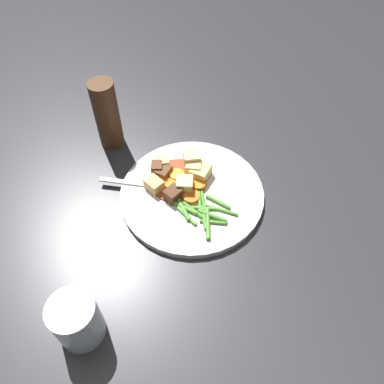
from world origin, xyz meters
The scene contains 35 objects.
ground_plane centered at (0.00, 0.00, 0.00)m, with size 3.00×3.00×0.00m, color #2D2D33.
dinner_plate centered at (0.00, 0.00, 0.01)m, with size 0.28×0.28×0.01m, color white.
stew_sauce centered at (0.04, 0.01, 0.01)m, with size 0.12×0.12×0.00m, color #93381E.
carrot_slice_0 centered at (0.01, -0.02, 0.02)m, with size 0.03×0.03×0.01m, color orange.
carrot_slice_1 centered at (0.05, 0.04, 0.02)m, with size 0.03×0.03×0.01m, color orange.
carrot_slice_2 centered at (0.01, 0.03, 0.02)m, with size 0.04×0.04×0.01m, color orange.
carrot_slice_3 centered at (-0.01, 0.01, 0.02)m, with size 0.03×0.03×0.01m, color orange.
carrot_slice_4 centered at (0.01, 0.00, 0.02)m, with size 0.02×0.02×0.01m, color orange.
carrot_slice_5 centered at (0.03, 0.03, 0.02)m, with size 0.03×0.03×0.01m, color orange.
carrot_slice_6 centered at (0.05, 0.01, 0.02)m, with size 0.03×0.03×0.01m, color orange.
potato_chunk_0 centered at (0.03, -0.04, 0.03)m, with size 0.03×0.04×0.03m, color #E5CC7A.
potato_chunk_1 centered at (0.01, 0.01, 0.03)m, with size 0.03×0.03×0.03m, color #EAD68C.
potato_chunk_2 centered at (0.09, 0.02, 0.03)m, with size 0.02×0.03×0.02m, color #E5CC7A.
potato_chunk_3 centered at (0.06, -0.04, 0.03)m, with size 0.03×0.03×0.04m, color #EAD68C.
potato_chunk_4 centered at (0.05, 0.06, 0.03)m, with size 0.03×0.03×0.02m, color #DBBC6B.
potato_chunk_5 centered at (0.04, -0.03, 0.03)m, with size 0.03×0.03×0.03m, color #E5CC7A.
meat_chunk_0 centered at (0.07, 0.03, 0.02)m, with size 0.03×0.03×0.02m, color brown.
meat_chunk_1 centered at (0.08, 0.03, 0.03)m, with size 0.02×0.03×0.02m, color brown.
meat_chunk_2 centered at (0.01, 0.04, 0.03)m, with size 0.03×0.03×0.02m, color #56331E.
green_bean_0 centered at (-0.03, 0.04, 0.02)m, with size 0.01×0.01×0.06m, color #599E38.
green_bean_1 centered at (-0.03, -0.01, 0.02)m, with size 0.01×0.01×0.06m, color #4C8E33.
green_bean_2 centered at (-0.08, 0.02, 0.02)m, with size 0.01×0.01×0.07m, color #599E38.
green_bean_3 centered at (-0.03, 0.04, 0.02)m, with size 0.01×0.01×0.06m, color #599E38.
green_bean_4 centered at (-0.04, 0.02, 0.02)m, with size 0.01×0.01×0.05m, color #4C8E33.
green_bean_5 centered at (-0.03, 0.00, 0.02)m, with size 0.01×0.01×0.05m, color #599E38.
green_bean_6 centered at (-0.05, -0.03, 0.02)m, with size 0.01×0.01×0.05m, color #66AD42.
green_bean_7 centered at (-0.04, 0.01, 0.02)m, with size 0.01×0.01×0.08m, color #599E38.
green_bean_8 centered at (-0.07, 0.01, 0.02)m, with size 0.01×0.01×0.05m, color #4C8E33.
green_bean_9 centered at (-0.07, 0.00, 0.02)m, with size 0.01×0.01×0.06m, color #4C8E33.
green_bean_10 centered at (-0.08, 0.01, 0.02)m, with size 0.01×0.01×0.05m, color #599E38.
green_bean_11 centered at (-0.05, 0.04, 0.02)m, with size 0.01×0.01×0.05m, color #66AD42.
green_bean_12 centered at (-0.07, -0.02, 0.02)m, with size 0.01×0.01×0.07m, color #599E38.
fork centered at (0.06, 0.07, 0.02)m, with size 0.13×0.14×0.00m.
water_glass centered at (-0.14, 0.29, 0.04)m, with size 0.07×0.07×0.09m, color silver.
pepper_mill centered at (0.23, 0.07, 0.08)m, with size 0.05×0.05×0.16m, color #4C2D19.
Camera 1 is at (-0.40, 0.25, 0.61)m, focal length 35.97 mm.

